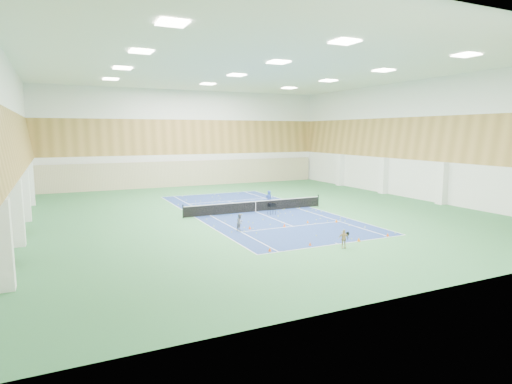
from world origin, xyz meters
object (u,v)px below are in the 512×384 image
tennis_net (256,206)px  child_apron (344,239)px  coach (269,200)px  child_court (240,222)px  ball_cart (272,209)px

tennis_net → child_apron: bearing=-91.0°
coach → child_court: (-5.59, -6.58, -0.25)m
coach → ball_cart: 2.43m
coach → ball_cart: coach is taller
child_apron → ball_cart: bearing=109.1°
ball_cart → tennis_net: bearing=114.0°
tennis_net → child_apron: 12.74m
child_court → child_apron: child_court is taller
tennis_net → coach: size_ratio=7.54×
coach → child_apron: (-1.81, -13.33, -0.29)m
tennis_net → child_court: (-4.01, -5.98, 0.05)m
child_court → child_apron: 7.74m
tennis_net → child_court: size_ratio=10.71×
child_apron → child_court: bearing=143.2°
coach → ball_cart: size_ratio=1.72×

